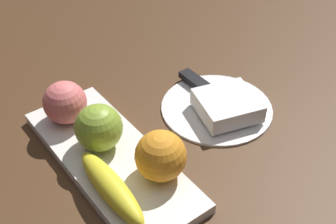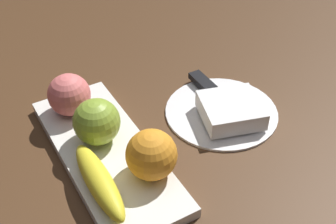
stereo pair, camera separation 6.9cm
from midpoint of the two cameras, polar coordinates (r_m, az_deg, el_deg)
ground_plane at (r=0.70m, az=-4.41°, el=-6.93°), size 2.40×2.40×0.00m
fruit_tray at (r=0.71m, az=-4.94°, el=-5.40°), size 0.34×0.13×0.02m
apple at (r=0.70m, az=-6.11°, el=-1.28°), size 0.07×0.07×0.07m
banana at (r=0.63m, az=-5.73°, el=-8.93°), size 0.16×0.04×0.04m
orange_near_apple at (r=0.64m, az=0.96°, el=-5.63°), size 0.08×0.08×0.08m
peach at (r=0.76m, az=-10.02°, el=2.09°), size 0.07×0.07×0.07m
dinner_plate at (r=0.80m, az=9.30°, el=0.03°), size 0.20×0.20×0.01m
folded_napkin at (r=0.78m, az=10.57°, el=0.15°), size 0.12×0.12×0.03m
knife at (r=0.83m, az=7.90°, el=2.66°), size 0.18×0.02×0.01m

